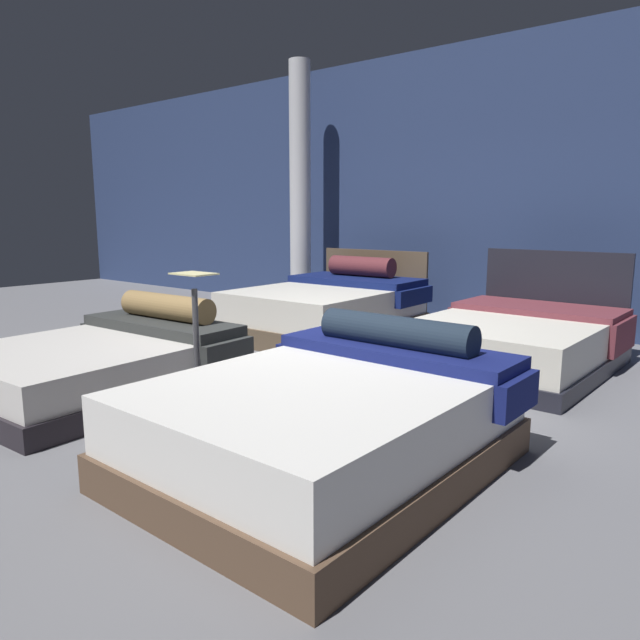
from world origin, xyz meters
The scene contains 8 objects.
ground_plane centered at (0.00, 0.00, -0.01)m, with size 18.00×18.00×0.02m, color slate.
showroom_back_wall centered at (0.00, 3.40, 1.75)m, with size 18.00×0.06×3.50m, color navy.
bed_0 centered at (-1.17, -1.27, 0.23)m, with size 1.73×2.01×0.71m.
bed_1 centered at (1.15, -1.27, 0.28)m, with size 1.66×2.01×0.77m.
bed_2 centered at (-1.16, 1.66, 0.31)m, with size 1.74×2.17×0.96m.
bed_3 centered at (1.14, 1.54, 0.25)m, with size 1.61×2.06×1.04m.
price_sign centered at (0.00, -1.24, 0.39)m, with size 0.28×0.24×1.02m.
support_pillar centered at (-2.53, 2.76, 1.75)m, with size 0.30×0.30×3.50m, color silver.
Camera 1 is at (3.07, -3.71, 1.39)m, focal length 33.01 mm.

